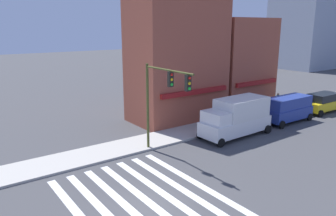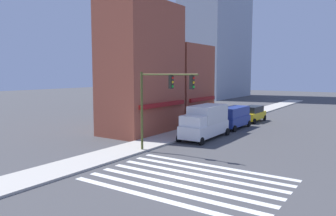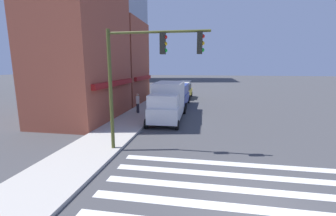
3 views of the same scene
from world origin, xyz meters
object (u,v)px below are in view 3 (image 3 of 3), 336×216
at_px(pedestrian_green_top, 158,93).
at_px(pedestrian_red_jacket, 154,95).
at_px(traffic_signal, 145,65).
at_px(pedestrian_white_shirt, 138,103).
at_px(suv_yellow, 184,91).
at_px(van_blue, 178,94).
at_px(box_truck_white, 168,101).

bearing_deg(pedestrian_green_top, pedestrian_red_jacket, 43.14).
xyz_separation_m(traffic_signal, pedestrian_white_shirt, (8.77, 3.17, -3.36)).
bearing_deg(suv_yellow, van_blue, -178.41).
relative_size(box_truck_white, van_blue, 1.24).
relative_size(pedestrian_green_top, pedestrian_white_shirt, 1.00).
bearing_deg(box_truck_white, pedestrian_green_top, 15.99).
bearing_deg(suv_yellow, traffic_signal, -178.11).
bearing_deg(pedestrian_white_shirt, pedestrian_red_jacket, 130.05).
distance_m(pedestrian_green_top, pedestrian_red_jacket, 2.35).
relative_size(traffic_signal, box_truck_white, 0.98).
bearing_deg(pedestrian_green_top, suv_yellow, -178.66).
distance_m(box_truck_white, van_blue, 6.74).
relative_size(traffic_signal, van_blue, 1.21).
xyz_separation_m(van_blue, pedestrian_red_jacket, (0.16, 2.75, -0.21)).
distance_m(traffic_signal, van_blue, 14.29).
xyz_separation_m(box_truck_white, pedestrian_green_top, (9.24, 2.86, -0.51)).
height_order(box_truck_white, pedestrian_green_top, box_truck_white).
bearing_deg(pedestrian_green_top, van_blue, 89.23).
bearing_deg(box_truck_white, suv_yellow, -1.20).
distance_m(traffic_signal, pedestrian_red_jacket, 14.77).
bearing_deg(box_truck_white, pedestrian_red_jacket, 20.55).
xyz_separation_m(van_blue, pedestrian_white_shirt, (-5.17, 3.07, -0.21)).
bearing_deg(traffic_signal, suv_yellow, 0.29).
relative_size(traffic_signal, pedestrian_red_jacket, 3.45).
xyz_separation_m(traffic_signal, van_blue, (13.94, 0.10, -3.15)).
relative_size(van_blue, pedestrian_green_top, 2.84).
height_order(traffic_signal, pedestrian_red_jacket, traffic_signal).
xyz_separation_m(suv_yellow, pedestrian_red_jacket, (-5.86, 2.75, 0.04)).
distance_m(suv_yellow, pedestrian_red_jacket, 6.47).
height_order(traffic_signal, box_truck_white, traffic_signal).
bearing_deg(pedestrian_white_shirt, box_truck_white, 16.41).
height_order(box_truck_white, suv_yellow, box_truck_white).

